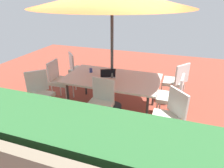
# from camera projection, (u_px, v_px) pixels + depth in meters

# --- Properties ---
(ground_plane) EXTENTS (10.00, 10.00, 0.02)m
(ground_plane) POSITION_uv_depth(u_px,v_px,m) (112.00, 108.00, 4.63)
(ground_plane) COLOR brown
(hedge_row) EXTENTS (6.30, 0.67, 1.37)m
(hedge_row) POSITION_uv_depth(u_px,v_px,m) (39.00, 164.00, 2.21)
(hedge_row) COLOR #2D6633
(hedge_row) RESTS_ON ground_plane
(dining_table) EXTENTS (2.03, 1.17, 0.75)m
(dining_table) POSITION_uv_depth(u_px,v_px,m) (112.00, 80.00, 4.33)
(dining_table) COLOR silver
(dining_table) RESTS_ON ground_plane
(chair_east) EXTENTS (0.47, 0.46, 0.98)m
(chair_east) POSITION_uv_depth(u_px,v_px,m) (59.00, 79.00, 4.77)
(chair_east) COLOR silver
(chair_east) RESTS_ON ground_plane
(chair_northeast) EXTENTS (0.59, 0.59, 0.98)m
(chair_northeast) POSITION_uv_depth(u_px,v_px,m) (39.00, 93.00, 4.10)
(chair_northeast) COLOR silver
(chair_northeast) RESTS_ON ground_plane
(chair_southeast) EXTENTS (0.59, 0.59, 0.98)m
(chair_southeast) POSITION_uv_depth(u_px,v_px,m) (77.00, 68.00, 5.45)
(chair_southeast) COLOR silver
(chair_southeast) RESTS_ON ground_plane
(chair_west) EXTENTS (0.48, 0.47, 0.98)m
(chair_west) POSITION_uv_depth(u_px,v_px,m) (172.00, 95.00, 3.99)
(chair_west) COLOR silver
(chair_west) RESTS_ON ground_plane
(chair_northwest) EXTENTS (0.59, 0.59, 0.98)m
(chair_northwest) POSITION_uv_depth(u_px,v_px,m) (169.00, 115.00, 3.34)
(chair_northwest) COLOR silver
(chair_northwest) RESTS_ON ground_plane
(chair_southwest) EXTENTS (0.58, 0.58, 0.98)m
(chair_southwest) POSITION_uv_depth(u_px,v_px,m) (176.00, 80.00, 4.69)
(chair_southwest) COLOR silver
(chair_southwest) RESTS_ON ground_plane
(chair_north) EXTENTS (0.46, 0.47, 0.98)m
(chair_north) POSITION_uv_depth(u_px,v_px,m) (100.00, 102.00, 3.76)
(chair_north) COLOR silver
(chair_north) RESTS_ON ground_plane
(laptop) EXTENTS (0.39, 0.36, 0.21)m
(laptop) POSITION_uv_depth(u_px,v_px,m) (108.00, 75.00, 4.33)
(laptop) COLOR #B7B7BC
(laptop) RESTS_ON dining_table
(cup) EXTENTS (0.07, 0.07, 0.09)m
(cup) POSITION_uv_depth(u_px,v_px,m) (91.00, 70.00, 4.59)
(cup) COLOR #334C99
(cup) RESTS_ON dining_table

